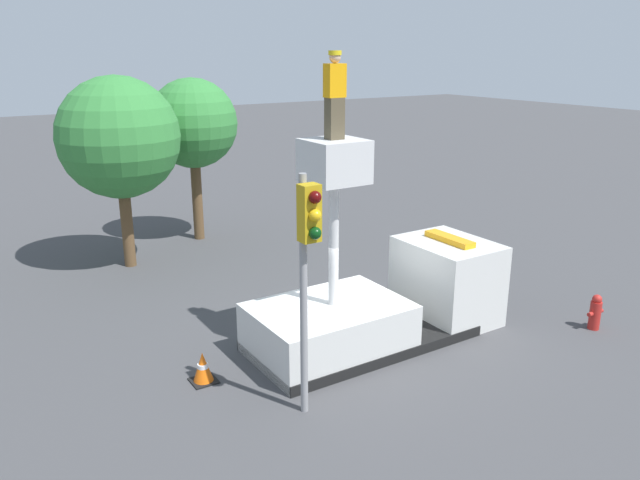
{
  "coord_description": "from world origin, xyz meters",
  "views": [
    {
      "loc": [
        -7.96,
        -10.63,
        6.61
      ],
      "look_at": [
        -1.71,
        -0.86,
        3.03
      ],
      "focal_mm": 35.0,
      "sensor_mm": 36.0,
      "label": 1
    }
  ],
  "objects_px": {
    "traffic_light_pole": "(308,250)",
    "fire_hydrant": "(595,312)",
    "bucket_truck": "(383,301)",
    "tree_right_bg": "(119,138)",
    "tree_left_bg": "(193,124)",
    "traffic_cone_rear": "(203,368)",
    "worker": "(335,95)"
  },
  "relations": [
    {
      "from": "bucket_truck",
      "to": "tree_left_bg",
      "type": "height_order",
      "value": "tree_left_bg"
    },
    {
      "from": "bucket_truck",
      "to": "traffic_cone_rear",
      "type": "distance_m",
      "value": 4.48
    },
    {
      "from": "fire_hydrant",
      "to": "traffic_cone_rear",
      "type": "xyz_separation_m",
      "value": [
        -9.07,
        2.79,
        -0.13
      ]
    },
    {
      "from": "worker",
      "to": "tree_left_bg",
      "type": "distance_m",
      "value": 10.13
    },
    {
      "from": "tree_left_bg",
      "to": "worker",
      "type": "bearing_deg",
      "value": -94.75
    },
    {
      "from": "bucket_truck",
      "to": "tree_left_bg",
      "type": "relative_size",
      "value": 1.09
    },
    {
      "from": "worker",
      "to": "traffic_cone_rear",
      "type": "xyz_separation_m",
      "value": [
        -3.0,
        0.34,
        -5.39
      ]
    },
    {
      "from": "tree_right_bg",
      "to": "worker",
      "type": "bearing_deg",
      "value": -75.6
    },
    {
      "from": "traffic_cone_rear",
      "to": "bucket_truck",
      "type": "bearing_deg",
      "value": -4.37
    },
    {
      "from": "bucket_truck",
      "to": "traffic_light_pole",
      "type": "xyz_separation_m",
      "value": [
        -3.22,
        -1.86,
        2.34
      ]
    },
    {
      "from": "worker",
      "to": "fire_hydrant",
      "type": "distance_m",
      "value": 8.4
    },
    {
      "from": "traffic_light_pole",
      "to": "fire_hydrant",
      "type": "distance_m",
      "value": 8.38
    },
    {
      "from": "bucket_truck",
      "to": "tree_left_bg",
      "type": "xyz_separation_m",
      "value": [
        -0.6,
        9.97,
        3.19
      ]
    },
    {
      "from": "fire_hydrant",
      "to": "tree_left_bg",
      "type": "height_order",
      "value": "tree_left_bg"
    },
    {
      "from": "worker",
      "to": "traffic_cone_rear",
      "type": "height_order",
      "value": "worker"
    },
    {
      "from": "bucket_truck",
      "to": "worker",
      "type": "xyz_separation_m",
      "value": [
        -1.42,
        0.0,
        4.78
      ]
    },
    {
      "from": "bucket_truck",
      "to": "fire_hydrant",
      "type": "relative_size",
      "value": 6.92
    },
    {
      "from": "worker",
      "to": "bucket_truck",
      "type": "bearing_deg",
      "value": 0.0
    },
    {
      "from": "worker",
      "to": "traffic_light_pole",
      "type": "height_order",
      "value": "worker"
    },
    {
      "from": "tree_left_bg",
      "to": "tree_right_bg",
      "type": "relative_size",
      "value": 0.96
    },
    {
      "from": "worker",
      "to": "traffic_light_pole",
      "type": "xyz_separation_m",
      "value": [
        -1.8,
        -1.86,
        -2.44
      ]
    },
    {
      "from": "bucket_truck",
      "to": "tree_left_bg",
      "type": "distance_m",
      "value": 10.49
    },
    {
      "from": "tree_left_bg",
      "to": "tree_right_bg",
      "type": "bearing_deg",
      "value": -151.62
    },
    {
      "from": "bucket_truck",
      "to": "fire_hydrant",
      "type": "height_order",
      "value": "bucket_truck"
    },
    {
      "from": "bucket_truck",
      "to": "worker",
      "type": "height_order",
      "value": "worker"
    },
    {
      "from": "bucket_truck",
      "to": "tree_right_bg",
      "type": "relative_size",
      "value": 1.05
    },
    {
      "from": "traffic_cone_rear",
      "to": "tree_left_bg",
      "type": "height_order",
      "value": "tree_left_bg"
    },
    {
      "from": "traffic_light_pole",
      "to": "traffic_cone_rear",
      "type": "relative_size",
      "value": 7.01
    },
    {
      "from": "bucket_truck",
      "to": "fire_hydrant",
      "type": "distance_m",
      "value": 5.28
    },
    {
      "from": "traffic_light_pole",
      "to": "tree_left_bg",
      "type": "xyz_separation_m",
      "value": [
        2.63,
        11.84,
        0.85
      ]
    },
    {
      "from": "fire_hydrant",
      "to": "tree_right_bg",
      "type": "bearing_deg",
      "value": 127.24
    },
    {
      "from": "traffic_cone_rear",
      "to": "traffic_light_pole",
      "type": "bearing_deg",
      "value": -61.39
    }
  ]
}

